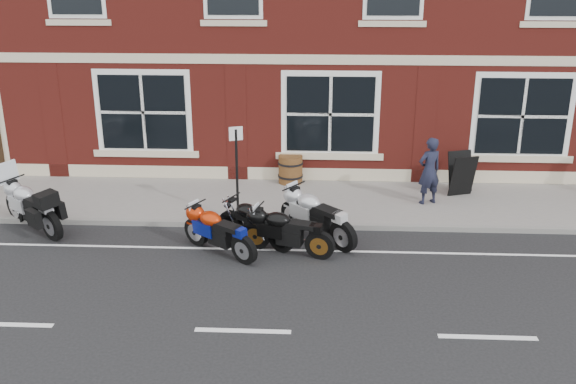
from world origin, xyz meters
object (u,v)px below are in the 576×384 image
at_px(moto_touring_silver, 32,204).
at_px(pedestrian_left, 429,171).
at_px(moto_naked_black, 255,221).
at_px(barrel_planter, 290,169).
at_px(a_board_sign, 462,174).
at_px(moto_sport_black, 286,230).
at_px(moto_sport_silver, 317,214).
at_px(moto_sport_red, 219,230).
at_px(parking_sign, 237,167).

bearing_deg(moto_touring_silver, pedestrian_left, -39.60).
height_order(moto_naked_black, barrel_planter, moto_naked_black).
bearing_deg(pedestrian_left, barrel_planter, -46.96).
bearing_deg(moto_touring_silver, moto_naked_black, -56.65).
relative_size(pedestrian_left, a_board_sign, 1.54).
bearing_deg(moto_sport_black, moto_sport_silver, -22.34).
height_order(moto_sport_silver, moto_naked_black, moto_sport_silver).
distance_m(moto_sport_red, moto_sport_black, 1.40).
xyz_separation_m(moto_sport_black, pedestrian_left, (3.35, 2.82, 0.43)).
distance_m(moto_sport_silver, parking_sign, 2.15).
distance_m(moto_naked_black, barrel_planter, 3.81).
bearing_deg(moto_naked_black, moto_sport_red, 161.85).
xyz_separation_m(moto_sport_red, parking_sign, (0.20, 1.60, 0.87)).
relative_size(moto_touring_silver, moto_sport_red, 1.10).
bearing_deg(a_board_sign, moto_naked_black, -167.41).
bearing_deg(pedestrian_left, parking_sign, -8.81).
xyz_separation_m(moto_sport_black, parking_sign, (-1.20, 1.52, 0.87)).
xyz_separation_m(moto_sport_red, a_board_sign, (5.70, 3.61, 0.14)).
xyz_separation_m(moto_touring_silver, moto_naked_black, (5.09, -0.50, -0.10)).
bearing_deg(pedestrian_left, moto_naked_black, 5.35).
bearing_deg(barrel_planter, moto_sport_silver, -77.98).
relative_size(moto_touring_silver, moto_sport_black, 0.94).
bearing_deg(moto_touring_silver, moto_sport_silver, -52.95).
distance_m(moto_touring_silver, pedestrian_left, 9.33).
bearing_deg(parking_sign, barrel_planter, 46.51).
height_order(barrel_planter, parking_sign, parking_sign).
height_order(moto_touring_silver, moto_sport_red, moto_touring_silver).
relative_size(moto_touring_silver, pedestrian_left, 1.11).
distance_m(moto_naked_black, parking_sign, 1.46).
bearing_deg(pedestrian_left, moto_sport_silver, 12.51).
xyz_separation_m(moto_sport_black, a_board_sign, (4.31, 3.53, 0.14)).
bearing_deg(moto_sport_silver, moto_sport_red, 158.33).
bearing_deg(a_board_sign, moto_touring_silver, 175.35).
bearing_deg(moto_sport_silver, a_board_sign, -6.76).
height_order(moto_naked_black, pedestrian_left, pedestrian_left).
distance_m(moto_sport_red, parking_sign, 1.83).
height_order(moto_sport_black, moto_naked_black, moto_sport_black).
relative_size(moto_sport_red, moto_naked_black, 0.98).
xyz_separation_m(moto_naked_black, barrel_planter, (0.60, 3.76, -0.02)).
bearing_deg(parking_sign, a_board_sign, -1.44).
relative_size(a_board_sign, parking_sign, 0.49).
height_order(moto_sport_black, pedestrian_left, pedestrian_left).
distance_m(moto_touring_silver, barrel_planter, 6.56).
distance_m(moto_touring_silver, parking_sign, 4.69).
bearing_deg(a_board_sign, moto_sport_black, -159.50).
bearing_deg(parking_sign, pedestrian_left, -5.60).
xyz_separation_m(moto_touring_silver, moto_sport_red, (4.40, -1.05, -0.08)).
xyz_separation_m(moto_touring_silver, parking_sign, (4.59, 0.55, 0.78)).
relative_size(moto_naked_black, a_board_sign, 1.59).
bearing_deg(moto_sport_black, pedestrian_left, -32.06).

